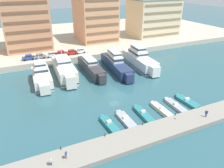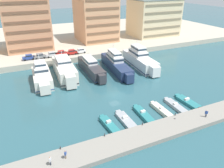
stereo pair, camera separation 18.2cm
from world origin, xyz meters
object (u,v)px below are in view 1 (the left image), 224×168
at_px(car_blue_far_left, 28,57).
at_px(car_grey_left, 39,56).
at_px(yacht_ivory_left, 64,69).
at_px(car_red_center, 71,52).
at_px(yacht_navy_center_left, 116,64).
at_px(car_red_center_left, 61,53).
at_px(car_white_center_right, 80,51).
at_px(motorboat_grey_left, 126,120).
at_px(car_silver_mid_left, 51,54).
at_px(yacht_ivory_far_left, 42,76).
at_px(motorboat_cream_center_left, 163,111).
at_px(motorboat_teal_far_left, 110,125).
at_px(motorboat_grey_center, 176,106).
at_px(pedestrian_mid_deck, 51,160).
at_px(pedestrian_near_edge, 206,113).
at_px(motorboat_teal_center_right, 187,102).
at_px(motorboat_teal_mid_left, 144,115).
at_px(yacht_white_center, 140,59).
at_px(pedestrian_far_side, 66,154).
at_px(yacht_charcoal_mid_left, 91,67).

distance_m(car_blue_far_left, car_grey_left, 3.58).
bearing_deg(yacht_ivory_left, car_red_center, 66.62).
height_order(yacht_navy_center_left, car_grey_left, yacht_navy_center_left).
xyz_separation_m(car_red_center_left, car_white_center_right, (7.31, -0.16, 0.00)).
relative_size(yacht_navy_center_left, car_red_center, 5.48).
height_order(motorboat_grey_left, car_silver_mid_left, car_silver_mid_left).
distance_m(yacht_ivory_far_left, motorboat_cream_center_left, 34.66).
height_order(yacht_ivory_left, motorboat_teal_far_left, yacht_ivory_left).
relative_size(motorboat_teal_far_left, car_silver_mid_left, 1.75).
xyz_separation_m(motorboat_cream_center_left, motorboat_grey_center, (4.12, 0.35, -0.07)).
distance_m(motorboat_teal_far_left, pedestrian_mid_deck, 14.07).
xyz_separation_m(yacht_ivory_left, motorboat_cream_center_left, (14.58, -29.53, -1.84)).
bearing_deg(car_red_center, yacht_navy_center_left, -58.06).
bearing_deg(pedestrian_near_edge, motorboat_teal_center_right, 76.30).
height_order(yacht_ivory_left, motorboat_teal_center_right, yacht_ivory_left).
distance_m(motorboat_grey_left, car_white_center_right, 43.89).
relative_size(yacht_ivory_left, motorboat_teal_mid_left, 2.54).
bearing_deg(motorboat_cream_center_left, car_grey_left, 114.18).
height_order(motorboat_teal_center_right, pedestrian_near_edge, pedestrian_near_edge).
height_order(motorboat_cream_center_left, car_white_center_right, car_white_center_right).
relative_size(yacht_navy_center_left, motorboat_grey_left, 3.04).
height_order(yacht_navy_center_left, car_white_center_right, yacht_navy_center_left).
height_order(yacht_ivory_far_left, pedestrian_near_edge, yacht_ivory_far_left).
distance_m(yacht_ivory_left, car_red_center_left, 14.90).
distance_m(yacht_navy_center_left, pedestrian_near_edge, 33.92).
bearing_deg(motorboat_teal_center_right, pedestrian_near_edge, -103.70).
distance_m(motorboat_grey_left, motorboat_cream_center_left, 9.01).
bearing_deg(car_red_center_left, pedestrian_mid_deck, -104.79).
distance_m(motorboat_cream_center_left, car_white_center_right, 44.41).
bearing_deg(motorboat_cream_center_left, yacht_ivory_far_left, 128.62).
distance_m(yacht_white_center, motorboat_teal_center_right, 26.47).
relative_size(motorboat_teal_far_left, pedestrian_mid_deck, 4.68).
distance_m(yacht_navy_center_left, yacht_white_center, 8.86).
bearing_deg(car_white_center_right, motorboat_teal_mid_left, -89.51).
bearing_deg(yacht_navy_center_left, motorboat_teal_far_left, -118.27).
height_order(motorboat_cream_center_left, car_grey_left, car_grey_left).
xyz_separation_m(yacht_white_center, car_red_center, (-19.07, 16.61, 0.47)).
bearing_deg(pedestrian_far_side, yacht_navy_center_left, 52.99).
bearing_deg(motorboat_grey_center, car_grey_left, 118.69).
bearing_deg(car_blue_far_left, yacht_ivory_left, -59.38).
distance_m(yacht_white_center, motorboat_teal_mid_left, 30.75).
bearing_deg(motorboat_cream_center_left, motorboat_grey_left, 177.21).
xyz_separation_m(yacht_ivory_far_left, car_red_center, (13.20, 16.75, 0.73)).
xyz_separation_m(yacht_white_center, pedestrian_mid_deck, (-36.12, -33.10, -0.64)).
distance_m(yacht_white_center, car_silver_mid_left, 31.23).
bearing_deg(car_blue_far_left, motorboat_teal_far_left, -76.67).
height_order(yacht_white_center, car_blue_far_left, yacht_white_center).
xyz_separation_m(pedestrian_near_edge, pedestrian_mid_deck, (-31.72, 0.31, -0.04)).
height_order(car_blue_far_left, pedestrian_far_side, car_blue_far_left).
distance_m(yacht_charcoal_mid_left, car_grey_left, 20.34).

